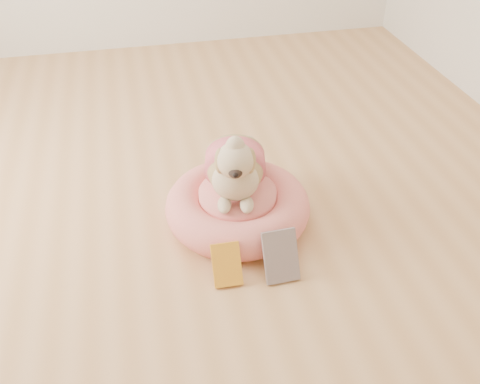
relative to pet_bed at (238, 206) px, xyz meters
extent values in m
plane|color=tan|center=(-0.25, -0.02, -0.08)|extent=(4.50, 4.50, 0.00)
cylinder|color=#DB5561|center=(0.00, 0.00, -0.03)|extent=(0.48, 0.48, 0.10)
torus|color=#DB5561|center=(0.00, 0.00, 0.00)|extent=(0.66, 0.66, 0.17)
cylinder|color=#DB5561|center=(0.00, 0.00, 0.04)|extent=(0.35, 0.35, 0.09)
cube|color=yellow|center=(-0.12, -0.35, 0.00)|extent=(0.12, 0.12, 0.16)
cube|color=silver|center=(0.10, -0.38, 0.02)|extent=(0.14, 0.13, 0.20)
camera|label=1|loc=(-0.41, -1.86, 1.52)|focal=40.00mm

